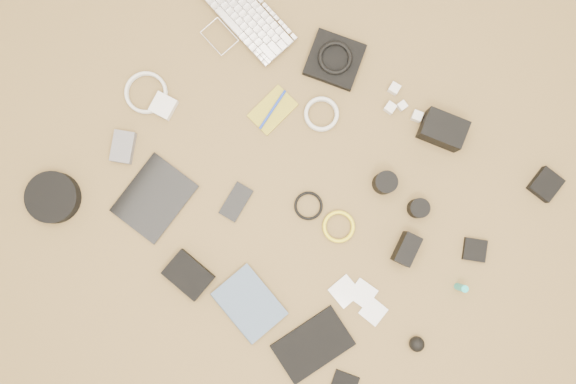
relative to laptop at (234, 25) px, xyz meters
The scene contains 33 objects.
room_shell 1.37m from the laptop, 37.93° to the right, with size 4.04×4.04×2.58m.
laptop is the anchor object (origin of this frame).
headphone_pouch 0.36m from the laptop, 13.93° to the left, with size 0.17×0.16×0.03m, color black.
headphones 0.36m from the laptop, 13.93° to the left, with size 0.11×0.11×0.01m, color black.
charger_a 0.58m from the laptop, 11.42° to the left, with size 0.03×0.03×0.03m, color silver.
charger_b 0.63m from the laptop, ahead, with size 0.03×0.03×0.02m, color silver.
charger_c 0.68m from the laptop, ahead, with size 0.03×0.03×0.03m, color silver.
charger_d 0.59m from the laptop, ahead, with size 0.03×0.03×0.03m, color silver.
dslr_camera 0.78m from the laptop, ahead, with size 0.14×0.10×0.08m, color black.
lens_pouch 1.16m from the laptop, ahead, with size 0.08×0.09×0.03m, color black.
notebook_olive 0.32m from the laptop, 32.28° to the right, with size 0.10×0.15×0.01m, color olive.
pen_blue 0.32m from the laptop, 32.28° to the right, with size 0.01×0.01×0.15m, color #132CA2.
cable_white_a 0.42m from the laptop, 12.55° to the right, with size 0.12×0.12×0.01m, color silver.
lens_a 0.73m from the laptop, 13.59° to the right, with size 0.07×0.07×0.08m, color black.
lens_b 0.87m from the laptop, 11.97° to the right, with size 0.06×0.06×0.06m, color black.
card_reader 1.10m from the laptop, ahead, with size 0.07×0.07×0.02m, color black.
power_brick 0.36m from the laptop, 96.61° to the right, with size 0.07×0.07×0.03m, color silver.
cable_white_b 0.37m from the laptop, 108.20° to the right, with size 0.14×0.14×0.01m, color silver.
cable_black 0.66m from the laptop, 34.24° to the right, with size 0.09×0.09×0.01m, color black.
cable_yellow 0.76m from the laptop, 29.30° to the right, with size 0.11×0.11×0.01m, color yellow.
flash 0.94m from the laptop, 19.52° to the right, with size 0.06×0.10×0.08m, color black.
lens_cleaner 1.14m from the laptop, 16.26° to the right, with size 0.02×0.02×0.08m, color #1AAAA7.
battery_charger 0.55m from the laptop, 97.86° to the right, with size 0.07×0.11×0.03m, color #5B5B60.
tablet 0.64m from the laptop, 80.52° to the right, with size 0.19×0.24×0.01m, color black.
phone 0.60m from the laptop, 55.55° to the right, with size 0.06×0.12×0.01m, color black.
filter_case_left 0.96m from the laptop, 34.00° to the right, with size 0.08×0.08×0.01m, color silver.
filter_case_mid 0.99m from the laptop, 31.04° to the right, with size 0.07×0.07×0.01m, color silver.
filter_case_right 1.06m from the laptop, 30.71° to the right, with size 0.07×0.07×0.01m, color silver.
air_blower 1.21m from the laptop, 26.98° to the right, with size 0.05×0.05×0.05m, color black.
headphone_case 0.83m from the laptop, 101.77° to the right, with size 0.17×0.17×0.05m, color black.
drive_case 0.85m from the laptop, 66.17° to the right, with size 0.14×0.10×0.04m, color black.
paperback 0.98m from the laptop, 56.74° to the right, with size 0.16×0.21×0.02m, color #425670.
notebook_black_a 1.09m from the laptop, 42.55° to the right, with size 0.15×0.24×0.02m, color black.
Camera 1 is at (0.06, -0.11, 1.86)m, focal length 35.00 mm.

